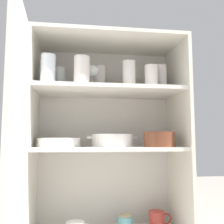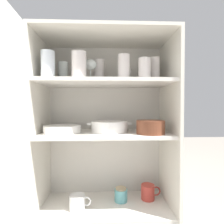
{
  "view_description": "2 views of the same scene",
  "coord_description": "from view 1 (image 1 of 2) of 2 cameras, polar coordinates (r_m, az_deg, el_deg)",
  "views": [
    {
      "loc": [
        -0.17,
        -1.21,
        0.72
      ],
      "look_at": [
        0.02,
        0.16,
        0.87
      ],
      "focal_mm": 42.0,
      "sensor_mm": 36.0,
      "label": 1
    },
    {
      "loc": [
        -0.0,
        -0.89,
        0.84
      ],
      "look_at": [
        0.04,
        0.16,
        0.81
      ],
      "focal_mm": 28.0,
      "sensor_mm": 36.0,
      "label": 2
    }
  ],
  "objects": [
    {
      "name": "tumbler_glass_6",
      "position": [
        1.51,
        10.64,
        7.17
      ],
      "size": [
        0.06,
        0.06,
        0.15
      ],
      "color": "silver",
      "rests_on": "shelf_board_upper"
    },
    {
      "name": "shelf_board_upper",
      "position": [
        1.42,
        -0.81,
        4.5
      ],
      "size": [
        0.76,
        0.33,
        0.02
      ],
      "primitive_type": "cube",
      "color": "silver"
    },
    {
      "name": "cupboard_door",
      "position": [
        1.03,
        -20.5,
        -11.17
      ],
      "size": [
        0.04,
        0.4,
        1.25
      ],
      "color": "silver",
      "rests_on": "ground_plane"
    },
    {
      "name": "shelf_board_middle",
      "position": [
        1.39,
        -0.83,
        -8.0
      ],
      "size": [
        0.76,
        0.33,
        0.02
      ],
      "primitive_type": "cube",
      "color": "silver"
    },
    {
      "name": "wine_glass_0",
      "position": [
        1.61,
        9.89,
        6.7
      ],
      "size": [
        0.07,
        0.07,
        0.12
      ],
      "color": "white",
      "rests_on": "shelf_board_upper"
    },
    {
      "name": "tumbler_glass_2",
      "position": [
        1.34,
        -6.59,
        8.83
      ],
      "size": [
        0.08,
        0.08,
        0.15
      ],
      "color": "silver",
      "rests_on": "shelf_board_upper"
    },
    {
      "name": "plate_stack_white",
      "position": [
        1.37,
        -11.5,
        -6.53
      ],
      "size": [
        0.22,
        0.22,
        0.04
      ],
      "color": "silver",
      "rests_on": "shelf_board_middle"
    },
    {
      "name": "casserole_dish",
      "position": [
        1.41,
        0.1,
        -6.22
      ],
      "size": [
        0.27,
        0.22,
        0.07
      ],
      "color": "white",
      "rests_on": "shelf_board_middle"
    },
    {
      "name": "tumbler_glass_7",
      "position": [
        1.34,
        -13.76,
        8.97
      ],
      "size": [
        0.07,
        0.07,
        0.15
      ],
      "color": "white",
      "rests_on": "shelf_board_upper"
    },
    {
      "name": "tumbler_glass_3",
      "position": [
        1.41,
        3.72,
        8.07
      ],
      "size": [
        0.07,
        0.07,
        0.15
      ],
      "color": "silver",
      "rests_on": "shelf_board_upper"
    },
    {
      "name": "wine_glass_1",
      "position": [
        1.43,
        -4.44,
        8.64
      ],
      "size": [
        0.08,
        0.08,
        0.13
      ],
      "color": "white",
      "rests_on": "shelf_board_upper"
    },
    {
      "name": "mixing_bowl_large",
      "position": [
        1.37,
        10.25,
        -5.75
      ],
      "size": [
        0.16,
        0.16,
        0.08
      ],
      "color": "brown",
      "rests_on": "shelf_board_middle"
    },
    {
      "name": "tumbler_glass_8",
      "position": [
        1.47,
        -11.34,
        7.09
      ],
      "size": [
        0.06,
        0.06,
        0.12
      ],
      "color": "white",
      "rests_on": "shelf_board_upper"
    },
    {
      "name": "cupboard_side_right",
      "position": [
        1.49,
        14.43,
        -9.78
      ],
      "size": [
        0.02,
        0.37,
        1.25
      ],
      "primitive_type": "cube",
      "color": "silver",
      "rests_on": "ground_plane"
    },
    {
      "name": "cupboard_back_panel",
      "position": [
        1.57,
        -1.61,
        -9.81
      ],
      "size": [
        0.8,
        0.02,
        1.25
      ],
      "primitive_type": "cube",
      "color": "silver",
      "rests_on": "ground_plane"
    },
    {
      "name": "tumbler_glass_1",
      "position": [
        1.5,
        -2.66,
        7.14
      ],
      "size": [
        0.07,
        0.07,
        0.15
      ],
      "color": "silver",
      "rests_on": "shelf_board_upper"
    },
    {
      "name": "coffee_mug_primary",
      "position": [
        1.56,
        9.82,
        -22.12
      ],
      "size": [
        0.13,
        0.09,
        0.09
      ],
      "color": "#BC3D33",
      "rests_on": "shelf_board_lower"
    },
    {
      "name": "tumbler_glass_0",
      "position": [
        1.54,
        3.91,
        5.78
      ],
      "size": [
        0.06,
        0.06,
        0.1
      ],
      "color": "white",
      "rests_on": "shelf_board_upper"
    },
    {
      "name": "cupboard_top_panel",
      "position": [
        1.49,
        -0.79,
        14.9
      ],
      "size": [
        0.8,
        0.37,
        0.02
      ],
      "primitive_type": "cube",
      "color": "silver",
      "rests_on": "cupboard_side_left"
    },
    {
      "name": "tumbler_glass_4",
      "position": [
        1.42,
        8.55,
        7.53
      ],
      "size": [
        0.07,
        0.07,
        0.12
      ],
      "color": "silver",
      "rests_on": "shelf_board_upper"
    },
    {
      "name": "tumbler_glass_5",
      "position": [
        1.42,
        -14.24,
        7.8
      ],
      "size": [
        0.06,
        0.06,
        0.13
      ],
      "color": "white",
      "rests_on": "shelf_board_upper"
    },
    {
      "name": "cupboard_side_left",
      "position": [
        1.4,
        -17.11,
        -9.93
      ],
      "size": [
        0.02,
        0.37,
        1.25
      ],
      "primitive_type": "cube",
      "color": "silver",
      "rests_on": "ground_plane"
    },
    {
      "name": "storage_jar",
      "position": [
        1.5,
        2.98,
        -23.02
      ],
      "size": [
        0.08,
        0.08,
        0.08
      ],
      "color": "#5BA3A8",
      "rests_on": "shelf_board_lower"
    }
  ]
}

